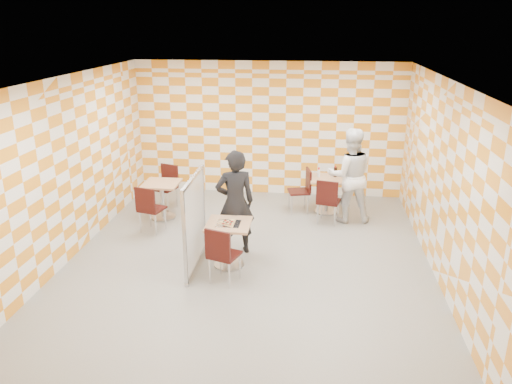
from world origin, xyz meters
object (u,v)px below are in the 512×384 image
chair_empty_near (149,206)px  man_white (350,175)px  chair_second_side (303,187)px  partition (195,222)px  main_table (229,237)px  sport_bottle (319,173)px  chair_empty_far (167,183)px  chair_second_front (328,198)px  second_table (327,189)px  soda_bottle (335,172)px  chair_main_front (221,252)px  man_dark (235,203)px  empty_table (162,194)px

chair_empty_near → man_white: bearing=16.3°
chair_second_side → partition: (-1.66, -2.68, 0.25)m
main_table → sport_bottle: size_ratio=3.75×
chair_empty_far → partition: size_ratio=0.60×
chair_second_front → man_white: bearing=33.7°
chair_second_front → man_white: man_white is taller
second_table → main_table: bearing=-121.8°
chair_second_side → chair_empty_far: size_ratio=1.00×
partition → man_white: bearing=42.2°
chair_second_side → sport_bottle: size_ratio=4.62×
chair_second_side → chair_empty_near: (-2.83, -1.45, 0.00)m
soda_bottle → chair_empty_far: bearing=-176.6°
chair_main_front → sport_bottle: (1.44, 3.29, 0.29)m
chair_empty_near → man_dark: size_ratio=0.51×
partition → man_dark: bearing=48.2°
partition → sport_bottle: 3.40m
man_dark → man_white: (2.01, 1.71, 0.03)m
main_table → sport_bottle: 3.06m
main_table → man_dark: (0.03, 0.52, 0.40)m
man_dark → soda_bottle: bearing=-148.1°
second_table → soda_bottle: 0.39m
chair_empty_near → soda_bottle: bearing=24.7°
chair_second_side → sport_bottle: (0.31, 0.10, 0.29)m
chair_second_side → partition: partition is taller
empty_table → chair_second_side: size_ratio=0.81×
man_white → chair_empty_far: bearing=-11.9°
second_table → chair_empty_far: 3.39m
chair_second_front → soda_bottle: size_ratio=4.02×
chair_empty_near → man_white: (3.74, 1.09, 0.40)m
chair_second_front → man_dark: 2.18m
empty_table → man_dark: 2.25m
partition → soda_bottle: size_ratio=6.74×
main_table → man_white: size_ratio=0.40×
man_dark → man_white: 2.64m
main_table → chair_empty_near: 2.05m
main_table → man_white: 3.05m
chair_second_side → chair_empty_near: 3.18m
empty_table → chair_main_front: size_ratio=0.81×
empty_table → man_white: man_white is taller
man_dark → man_white: bearing=-159.4°
main_table → chair_second_side: chair_second_side is taller
empty_table → partition: size_ratio=0.48×
sport_bottle → man_dark: bearing=-123.1°
chair_second_front → chair_empty_far: (-3.38, 0.58, 0.00)m
empty_table → sport_bottle: size_ratio=3.75×
chair_second_side → soda_bottle: size_ratio=4.02×
chair_second_side → chair_empty_near: same height
chair_second_front → chair_second_side: (-0.50, 0.63, 0.00)m
main_table → man_dark: 0.66m
main_table → empty_table: same height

